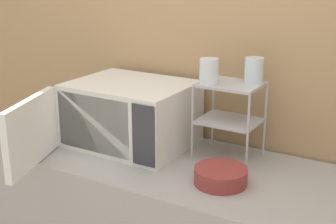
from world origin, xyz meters
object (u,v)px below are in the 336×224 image
dish_rack (230,105)px  bowl (221,176)px  glass_back_right (254,70)px  glass_front_left (209,71)px  microwave (127,115)px

dish_rack → bowl: dish_rack is taller
dish_rack → glass_back_right: bearing=37.3°
glass_back_right → bowl: size_ratio=0.51×
bowl → dish_rack: bearing=107.9°
dish_rack → bowl: bearing=-72.1°
glass_front_left → bowl: bearing=-51.6°
dish_rack → glass_front_left: 0.18m
glass_back_right → bowl: glass_back_right is taller
dish_rack → bowl: 0.35m
microwave → bowl: 0.59m
glass_front_left → glass_back_right: size_ratio=1.00×
microwave → glass_back_right: size_ratio=7.82×
dish_rack → glass_back_right: 0.18m
microwave → bowl: microwave is taller
microwave → dish_rack: 0.49m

